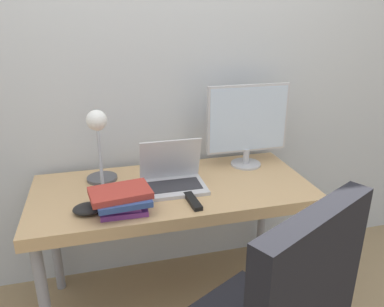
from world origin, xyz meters
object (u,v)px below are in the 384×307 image
at_px(desk_lamp, 99,141).
at_px(book_stack, 122,199).
at_px(game_controller, 88,209).
at_px(laptop, 172,178).
at_px(monitor, 248,123).

distance_m(desk_lamp, book_stack, 0.32).
relative_size(desk_lamp, game_controller, 3.17).
distance_m(book_stack, game_controller, 0.15).
height_order(laptop, book_stack, laptop).
bearing_deg(desk_lamp, monitor, 7.74).
height_order(desk_lamp, book_stack, desk_lamp).
bearing_deg(laptop, game_controller, -158.40).
relative_size(desk_lamp, book_stack, 1.49).
height_order(laptop, desk_lamp, desk_lamp).
xyz_separation_m(desk_lamp, game_controller, (-0.07, -0.23, -0.23)).
distance_m(monitor, desk_lamp, 0.81).
height_order(laptop, monitor, monitor).
relative_size(laptop, book_stack, 1.11).
relative_size(monitor, book_stack, 1.67).
xyz_separation_m(laptop, game_controller, (-0.41, -0.16, -0.03)).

